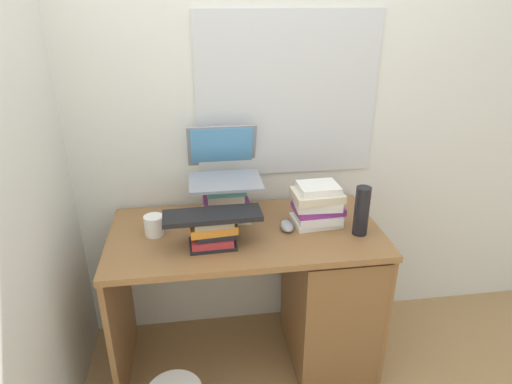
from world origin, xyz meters
TOP-DOWN VIEW (x-y plane):
  - ground_plane at (0.00, 0.00)m, footprint 6.00×6.00m
  - wall_back at (0.00, 0.36)m, footprint 6.00×0.06m
  - wall_left at (-0.85, 0.00)m, footprint 0.05×6.00m
  - desk at (0.32, -0.02)m, footprint 1.26×0.63m
  - book_stack_tall at (-0.08, 0.12)m, footprint 0.23×0.20m
  - book_stack_keyboard_riser at (-0.16, -0.10)m, footprint 0.21×0.16m
  - book_stack_side at (0.34, 0.02)m, footprint 0.25×0.20m
  - laptop at (-0.08, 0.19)m, footprint 0.34×0.35m
  - keyboard at (-0.16, -0.11)m, footprint 0.42×0.15m
  - computer_mouse at (0.19, -0.01)m, footprint 0.06×0.10m
  - mug at (-0.42, 0.02)m, footprint 0.13×0.09m
  - water_bottle at (0.52, -0.10)m, footprint 0.07×0.07m

SIDE VIEW (x-z plane):
  - ground_plane at x=0.00m, z-range 0.00..0.00m
  - desk at x=0.32m, z-range 0.03..0.81m
  - computer_mouse at x=0.19m, z-range 0.78..0.81m
  - mug at x=-0.42m, z-range 0.78..0.87m
  - book_stack_keyboard_riser at x=-0.16m, z-range 0.77..0.91m
  - book_stack_tall at x=-0.08m, z-range 0.77..0.97m
  - book_stack_side at x=0.34m, z-range 0.77..0.98m
  - water_bottle at x=0.52m, z-range 0.78..1.01m
  - keyboard at x=-0.16m, z-range 0.91..0.94m
  - laptop at x=-0.08m, z-range 0.91..1.15m
  - wall_left at x=-0.85m, z-range 0.00..2.60m
  - wall_back at x=0.00m, z-range 0.00..2.60m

